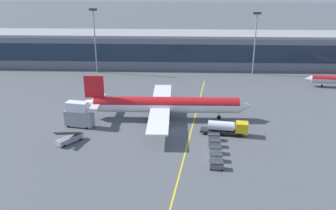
% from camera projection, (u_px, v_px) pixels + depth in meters
% --- Properties ---
extents(ground_plane, '(700.00, 700.00, 0.00)m').
position_uv_depth(ground_plane, '(169.00, 131.00, 88.36)').
color(ground_plane, '#515459').
extents(apron_lead_in_line, '(10.55, 79.38, 0.01)m').
position_uv_depth(apron_lead_in_line, '(192.00, 128.00, 90.03)').
color(apron_lead_in_line, yellow).
rests_on(apron_lead_in_line, ground_plane).
extents(terminal_building, '(193.91, 16.84, 12.78)m').
position_uv_depth(terminal_building, '(150.00, 49.00, 145.97)').
color(terminal_building, slate).
rests_on(terminal_building, ground_plane).
extents(main_airliner, '(44.17, 35.04, 11.25)m').
position_uv_depth(main_airliner, '(165.00, 105.00, 93.95)').
color(main_airliner, white).
rests_on(main_airliner, ground_plane).
extents(fuel_tanker, '(11.05, 4.04, 3.25)m').
position_uv_depth(fuel_tanker, '(227.00, 128.00, 85.67)').
color(fuel_tanker, '#232326').
rests_on(fuel_tanker, ground_plane).
extents(catering_lift, '(7.14, 3.67, 6.30)m').
position_uv_depth(catering_lift, '(79.00, 115.00, 89.58)').
color(catering_lift, gray).
rests_on(catering_lift, ground_plane).
extents(belt_loader, '(5.31, 6.25, 3.49)m').
position_uv_depth(belt_loader, '(70.00, 139.00, 81.88)').
color(belt_loader, gray).
rests_on(belt_loader, ground_plane).
extents(baggage_cart_0, '(2.70, 1.70, 1.48)m').
position_uv_depth(baggage_cart_0, '(217.00, 165.00, 71.33)').
color(baggage_cart_0, '#595B60').
rests_on(baggage_cart_0, ground_plane).
extents(baggage_cart_1, '(2.70, 1.70, 1.48)m').
position_uv_depth(baggage_cart_1, '(216.00, 157.00, 74.33)').
color(baggage_cart_1, '#B2B7BC').
rests_on(baggage_cart_1, ground_plane).
extents(baggage_cart_2, '(2.70, 1.70, 1.48)m').
position_uv_depth(baggage_cart_2, '(215.00, 150.00, 77.32)').
color(baggage_cart_2, '#B2B7BC').
rests_on(baggage_cart_2, ground_plane).
extents(baggage_cart_3, '(2.70, 1.70, 1.48)m').
position_uv_depth(baggage_cart_3, '(214.00, 143.00, 80.31)').
color(baggage_cart_3, gray).
rests_on(baggage_cart_3, ground_plane).
extents(baggage_cart_4, '(2.70, 1.70, 1.48)m').
position_uv_depth(baggage_cart_4, '(214.00, 137.00, 83.30)').
color(baggage_cart_4, gray).
rests_on(baggage_cart_4, ground_plane).
extents(apron_light_mast_1, '(2.80, 0.50, 23.00)m').
position_uv_depth(apron_light_mast_1, '(95.00, 36.00, 132.99)').
color(apron_light_mast_1, gray).
rests_on(apron_light_mast_1, ground_plane).
extents(apron_light_mast_2, '(2.80, 0.50, 21.97)m').
position_uv_depth(apron_light_mast_2, '(255.00, 38.00, 131.08)').
color(apron_light_mast_2, gray).
rests_on(apron_light_mast_2, ground_plane).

